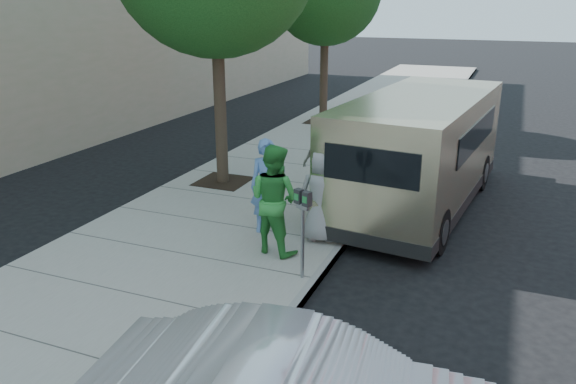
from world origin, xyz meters
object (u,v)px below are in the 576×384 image
(person_officer, at_px, (268,186))
(person_green_shirt, at_px, (274,199))
(van, at_px, (421,149))
(person_striped_polo, at_px, (329,162))
(person_gray_shirt, at_px, (322,195))
(parking_meter, at_px, (303,215))

(person_officer, distance_m, person_green_shirt, 0.92)
(van, distance_m, person_striped_polo, 2.02)
(person_green_shirt, bearing_deg, person_striped_polo, -78.55)
(person_officer, height_order, person_gray_shirt, person_officer)
(van, height_order, person_green_shirt, van)
(person_gray_shirt, bearing_deg, person_officer, -17.02)
(parking_meter, xyz_separation_m, person_green_shirt, (-0.81, 0.76, -0.10))
(parking_meter, xyz_separation_m, van, (1.06, 4.38, 0.09))
(person_officer, bearing_deg, person_green_shirt, -86.41)
(person_officer, height_order, person_green_shirt, person_green_shirt)
(parking_meter, bearing_deg, person_gray_shirt, 121.88)
(person_officer, distance_m, person_gray_shirt, 1.08)
(person_striped_polo, bearing_deg, parking_meter, 68.31)
(van, height_order, person_gray_shirt, van)
(person_officer, xyz_separation_m, person_green_shirt, (0.47, -0.79, 0.07))
(parking_meter, height_order, person_striped_polo, person_striped_polo)
(parking_meter, height_order, van, van)
(person_green_shirt, bearing_deg, parking_meter, 151.23)
(person_striped_polo, bearing_deg, person_green_shirt, 54.07)
(parking_meter, bearing_deg, person_striped_polo, 125.55)
(van, relative_size, person_green_shirt, 3.54)
(van, bearing_deg, parking_meter, -97.49)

